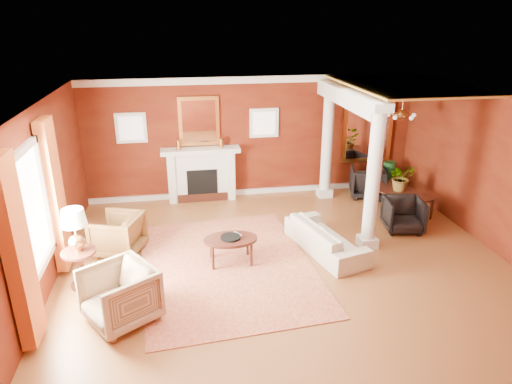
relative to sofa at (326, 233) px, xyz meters
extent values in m
plane|color=brown|center=(-0.84, -0.26, -0.38)|extent=(8.00, 8.00, 0.00)
cube|color=#60210D|center=(-0.84, 3.24, 1.07)|extent=(8.00, 0.04, 2.90)
cube|color=#60210D|center=(-0.84, -3.76, 1.07)|extent=(8.00, 0.04, 2.90)
cube|color=#60210D|center=(-4.84, -0.26, 1.07)|extent=(0.04, 7.00, 2.90)
cube|color=#60210D|center=(3.16, -0.26, 1.07)|extent=(0.04, 7.00, 2.90)
cube|color=white|center=(-0.84, -0.26, 2.52)|extent=(8.00, 7.00, 0.04)
cube|color=silver|center=(-2.14, 3.07, 0.22)|extent=(1.60, 0.34, 1.20)
cube|color=black|center=(-2.14, 2.89, 0.07)|extent=(0.72, 0.03, 0.70)
cube|color=black|center=(-2.14, 2.89, -0.28)|extent=(1.20, 0.05, 0.20)
cube|color=silver|center=(-2.14, 3.03, 0.86)|extent=(1.85, 0.42, 0.10)
cube|color=silver|center=(-2.84, 3.04, 0.22)|extent=(0.16, 0.40, 1.20)
cube|color=silver|center=(-1.44, 3.04, 0.22)|extent=(0.16, 0.40, 1.20)
cube|color=gold|center=(-2.14, 3.20, 1.52)|extent=(0.95, 0.06, 1.15)
cube|color=white|center=(-2.14, 3.16, 1.52)|extent=(0.78, 0.02, 0.98)
cube|color=silver|center=(-3.69, 3.21, 1.42)|extent=(0.70, 0.06, 0.70)
cube|color=white|center=(-3.69, 3.17, 1.42)|extent=(0.54, 0.02, 0.54)
cube|color=silver|center=(-0.59, 3.21, 1.42)|extent=(0.70, 0.06, 0.70)
cube|color=white|center=(-0.59, 3.17, 1.42)|extent=(0.54, 0.02, 0.54)
cube|color=white|center=(-4.83, -0.86, 1.17)|extent=(0.03, 1.30, 1.70)
cube|color=silver|center=(-4.79, -1.56, 1.17)|extent=(0.08, 0.10, 1.90)
cube|color=silver|center=(-4.79, -0.16, 1.17)|extent=(0.08, 0.10, 1.90)
cube|color=#AC4A1D|center=(-4.72, -1.86, 1.02)|extent=(0.18, 0.55, 2.60)
cube|color=#AC4A1D|center=(-4.72, 0.14, 1.02)|extent=(0.18, 0.55, 2.60)
cube|color=silver|center=(0.86, 0.04, -0.28)|extent=(0.34, 0.34, 0.20)
cylinder|color=silver|center=(0.86, 0.04, 1.07)|extent=(0.26, 0.26, 2.50)
cube|color=silver|center=(0.86, 0.04, 2.34)|extent=(0.36, 0.36, 0.16)
cube|color=silver|center=(0.86, 2.74, -0.28)|extent=(0.34, 0.34, 0.20)
cylinder|color=silver|center=(0.86, 2.74, 1.07)|extent=(0.26, 0.26, 2.50)
cube|color=silver|center=(0.86, 2.74, 2.34)|extent=(0.36, 0.36, 0.16)
cube|color=silver|center=(0.86, 1.64, 2.24)|extent=(0.30, 3.20, 0.32)
cube|color=gold|center=(2.01, 1.49, 2.49)|extent=(2.30, 3.40, 0.04)
cube|color=gold|center=(2.06, 3.20, 1.17)|extent=(1.30, 0.06, 1.70)
cube|color=white|center=(2.06, 3.16, 1.17)|extent=(1.10, 0.02, 1.50)
cylinder|color=#AB7135|center=(2.06, 1.54, 2.20)|extent=(0.02, 0.02, 0.65)
sphere|color=#AB7135|center=(2.06, 1.54, 1.87)|extent=(0.20, 0.20, 0.20)
sphere|color=beige|center=(2.34, 1.54, 1.84)|extent=(0.09, 0.09, 0.09)
sphere|color=beige|center=(2.14, 1.80, 1.84)|extent=(0.09, 0.09, 0.09)
sphere|color=beige|center=(1.83, 1.70, 1.84)|extent=(0.09, 0.09, 0.09)
sphere|color=beige|center=(1.83, 1.37, 1.84)|extent=(0.09, 0.09, 0.09)
sphere|color=beige|center=(2.14, 1.27, 1.84)|extent=(0.09, 0.09, 0.09)
cube|color=silver|center=(-0.84, 3.20, 2.44)|extent=(8.00, 0.08, 0.16)
cube|color=silver|center=(-0.84, 3.20, -0.32)|extent=(8.00, 0.08, 0.12)
cube|color=maroon|center=(-1.92, -0.25, -0.37)|extent=(3.25, 4.16, 0.02)
imported|color=beige|center=(0.00, 0.00, 0.00)|extent=(1.04, 2.00, 0.75)
imported|color=black|center=(-3.87, 0.60, 0.05)|extent=(1.01, 1.04, 0.85)
imported|color=tan|center=(-3.61, -1.53, 0.09)|extent=(1.21, 1.23, 0.94)
cylinder|color=black|center=(-1.83, -0.13, 0.09)|extent=(0.97, 0.97, 0.05)
cylinder|color=black|center=(-2.17, -0.34, -0.16)|extent=(0.05, 0.05, 0.44)
cylinder|color=black|center=(-1.49, -0.34, -0.16)|extent=(0.05, 0.05, 0.44)
cylinder|color=black|center=(-2.17, 0.08, -0.16)|extent=(0.05, 0.05, 0.44)
cylinder|color=black|center=(-1.49, 0.08, -0.16)|extent=(0.05, 0.05, 0.44)
imported|color=black|center=(-1.80, -0.06, 0.22)|extent=(0.15, 0.09, 0.21)
cylinder|color=black|center=(-4.34, -0.46, -0.36)|extent=(0.41, 0.41, 0.04)
cylinder|color=black|center=(-4.34, -0.46, -0.06)|extent=(0.10, 0.10, 0.63)
cylinder|color=black|center=(-4.34, -0.46, 0.25)|extent=(0.55, 0.55, 0.04)
sphere|color=#AB7135|center=(-4.34, -0.46, 0.43)|extent=(0.26, 0.26, 0.26)
cylinder|color=#AB7135|center=(-4.34, -0.46, 0.62)|extent=(0.03, 0.03, 0.28)
cone|color=beige|center=(-4.34, -0.46, 0.87)|extent=(0.41, 0.41, 0.28)
imported|color=black|center=(2.24, 1.52, 0.03)|extent=(0.92, 1.54, 0.81)
imported|color=black|center=(1.86, 0.59, 0.01)|extent=(0.85, 0.81, 0.77)
imported|color=black|center=(1.89, 2.55, 0.04)|extent=(0.98, 0.95, 0.82)
sphere|color=#133E1A|center=(2.53, 2.74, -0.22)|extent=(0.34, 0.34, 0.34)
cylinder|color=#133E1A|center=(2.53, 2.74, 0.02)|extent=(0.30, 0.30, 0.79)
imported|color=#26591E|center=(2.23, 1.54, 0.68)|extent=(0.63, 0.69, 0.49)
camera|label=1|loc=(-2.62, -7.39, 3.83)|focal=32.00mm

